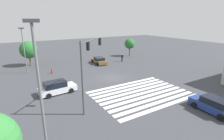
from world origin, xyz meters
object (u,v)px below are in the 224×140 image
(car_2, at_px, (99,61))
(tree_corner_b, at_px, (130,44))
(street_light_pole_b, at_px, (39,85))
(tree_corner_a, at_px, (29,50))
(street_light_pole_a, at_px, (24,47))
(traffic_signal_mast, at_px, (88,60))
(car_0, at_px, (57,88))
(pedestrian, at_px, (122,57))
(car_1, at_px, (213,105))
(fire_hydrant, at_px, (52,71))

(car_2, distance_m, tree_corner_b, 11.00)
(street_light_pole_b, bearing_deg, tree_corner_b, 44.80)
(street_light_pole_b, relative_size, tree_corner_a, 1.84)
(street_light_pole_a, bearing_deg, tree_corner_a, 77.60)
(tree_corner_b, bearing_deg, car_2, -163.43)
(street_light_pole_b, xyz_separation_m, tree_corner_b, (25.27, 25.09, -2.23))
(traffic_signal_mast, height_order, street_light_pole_a, street_light_pole_a)
(car_0, distance_m, pedestrian, 19.74)
(car_0, bearing_deg, car_1, -50.52)
(car_1, bearing_deg, fire_hydrant, 28.77)
(street_light_pole_b, xyz_separation_m, tree_corner_a, (2.24, 27.69, -2.15))
(fire_hydrant, bearing_deg, tree_corner_b, 14.12)
(street_light_pole_b, height_order, tree_corner_a, street_light_pole_b)
(street_light_pole_a, distance_m, fire_hydrant, 6.09)
(tree_corner_b, bearing_deg, car_1, -109.35)
(pedestrian, relative_size, fire_hydrant, 2.02)
(pedestrian, height_order, street_light_pole_a, street_light_pole_a)
(tree_corner_a, relative_size, tree_corner_b, 1.11)
(tree_corner_b, bearing_deg, car_0, -146.94)
(car_0, height_order, car_1, car_0)
(street_light_pole_a, distance_m, tree_corner_a, 5.75)
(tree_corner_b, distance_m, fire_hydrant, 21.36)
(car_1, relative_size, street_light_pole_a, 0.59)
(traffic_signal_mast, height_order, car_0, traffic_signal_mast)
(car_0, height_order, street_light_pole_a, street_light_pole_a)
(pedestrian, distance_m, fire_hydrant, 15.57)
(traffic_signal_mast, distance_m, tree_corner_a, 22.60)
(street_light_pole_b, bearing_deg, traffic_signal_mast, 44.74)
(car_0, distance_m, tree_corner_b, 26.26)
(car_0, relative_size, car_2, 0.96)
(car_1, distance_m, street_light_pole_b, 16.53)
(car_1, bearing_deg, street_light_pole_a, 33.28)
(traffic_signal_mast, bearing_deg, car_0, 66.15)
(car_2, height_order, tree_corner_b, tree_corner_b)
(traffic_signal_mast, bearing_deg, street_light_pole_b, 179.74)
(traffic_signal_mast, distance_m, car_1, 13.43)
(car_0, distance_m, street_light_pole_b, 12.23)
(car_1, bearing_deg, traffic_signal_mast, 56.28)
(car_1, bearing_deg, car_2, 3.89)
(street_light_pole_b, bearing_deg, car_2, 55.75)
(street_light_pole_b, bearing_deg, car_0, 72.80)
(car_0, bearing_deg, tree_corner_b, 28.61)
(street_light_pole_a, relative_size, fire_hydrant, 9.06)
(pedestrian, bearing_deg, fire_hydrant, -43.81)
(traffic_signal_mast, height_order, street_light_pole_b, street_light_pole_b)
(car_0, xyz_separation_m, car_1, (12.39, -12.86, -0.03))
(car_0, relative_size, tree_corner_a, 0.94)
(car_1, distance_m, tree_corner_b, 28.85)
(street_light_pole_b, relative_size, fire_hydrant, 10.60)
(car_1, relative_size, street_light_pole_b, 0.50)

